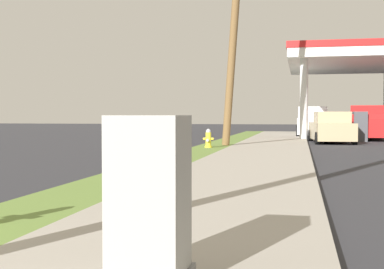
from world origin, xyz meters
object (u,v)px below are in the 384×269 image
fire_hydrant_second (152,154)px  truck_white_at_far_bay (313,123)px  truck_black_at_forecourt (315,121)px  fire_hydrant_third (208,139)px  truck_red_on_apron (367,124)px  utility_pole_midground (235,18)px  car_navy_by_far_pump (335,125)px  car_tan_by_near_pump (331,129)px  utility_cabinet (149,204)px

fire_hydrant_second → truck_white_at_far_bay: size_ratio=0.14×
truck_black_at_forecourt → truck_white_at_far_bay: bearing=-92.6°
fire_hydrant_third → truck_red_on_apron: size_ratio=0.13×
fire_hydrant_third → utility_pole_midground: 5.22m
truck_white_at_far_bay → car_navy_by_far_pump: bearing=61.1°
car_tan_by_near_pump → car_navy_by_far_pump: size_ratio=1.03×
truck_black_at_forecourt → fire_hydrant_third: bearing=-102.1°
car_navy_by_far_pump → truck_black_at_forecourt: bearing=106.7°
truck_black_at_forecourt → truck_white_at_far_bay: 7.08m
fire_hydrant_third → truck_white_at_far_bay: truck_white_at_far_bay is taller
utility_cabinet → truck_red_on_apron: (4.89, 27.73, 0.20)m
fire_hydrant_second → fire_hydrant_third: (0.01, 7.97, 0.00)m
fire_hydrant_third → car_tan_by_near_pump: 8.74m
truck_red_on_apron → truck_black_at_forecourt: bearing=104.2°
truck_black_at_forecourt → utility_cabinet: bearing=-93.3°
utility_pole_midground → utility_cabinet: bearing=-85.0°
fire_hydrant_second → truck_red_on_apron: bearing=69.1°
fire_hydrant_second → truck_black_at_forecourt: truck_black_at_forecourt is taller
fire_hydrant_third → car_navy_by_far_pump: size_ratio=0.17×
car_navy_by_far_pump → truck_black_at_forecourt: (-1.26, 4.21, 0.19)m
car_tan_by_near_pump → truck_red_on_apron: (2.23, 4.17, 0.19)m
utility_pole_midground → truck_red_on_apron: 12.67m
utility_pole_midground → truck_white_at_far_bay: bearing=75.5°
car_navy_by_far_pump → truck_white_at_far_bay: truck_white_at_far_bay is taller
car_tan_by_near_pump → truck_red_on_apron: bearing=61.9°
fire_hydrant_second → car_navy_by_far_pump: size_ratio=0.17×
fire_hydrant_second → truck_white_at_far_bay: 23.12m
fire_hydrant_third → truck_black_at_forecourt: truck_black_at_forecourt is taller
fire_hydrant_second → utility_cabinet: utility_cabinet is taller
car_navy_by_far_pump → utility_cabinet: bearing=-95.8°
car_navy_by_far_pump → truck_black_at_forecourt: size_ratio=0.82×
truck_red_on_apron → utility_cabinet: bearing=-100.0°
car_navy_by_far_pump → truck_red_on_apron: truck_red_on_apron is taller
car_navy_by_far_pump → fire_hydrant_second: bearing=-103.0°
truck_black_at_forecourt → truck_red_on_apron: same height
fire_hydrant_second → car_navy_by_far_pump: (5.92, 25.57, 0.28)m
utility_pole_midground → utility_cabinet: (1.57, -17.80, -4.70)m
utility_cabinet → car_tan_by_near_pump: size_ratio=0.27×
utility_pole_midground → truck_red_on_apron: (6.46, 9.92, -4.50)m
fire_hydrant_third → truck_black_at_forecourt: (4.66, 21.81, 0.47)m
fire_hydrant_third → utility_cabinet: 16.64m
truck_white_at_far_bay → fire_hydrant_second: bearing=-100.8°
fire_hydrant_third → utility_pole_midground: (0.86, 1.35, 4.97)m
car_navy_by_far_pump → truck_white_at_far_bay: bearing=-118.9°
utility_cabinet → truck_red_on_apron: truck_red_on_apron is taller
fire_hydrant_third → utility_cabinet: (2.43, -16.46, 0.27)m
car_navy_by_far_pump → truck_black_at_forecourt: truck_black_at_forecourt is taller
fire_hydrant_second → fire_hydrant_third: same height
fire_hydrant_third → car_navy_by_far_pump: car_navy_by_far_pump is taller
fire_hydrant_second → car_tan_by_near_pump: bearing=71.3°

